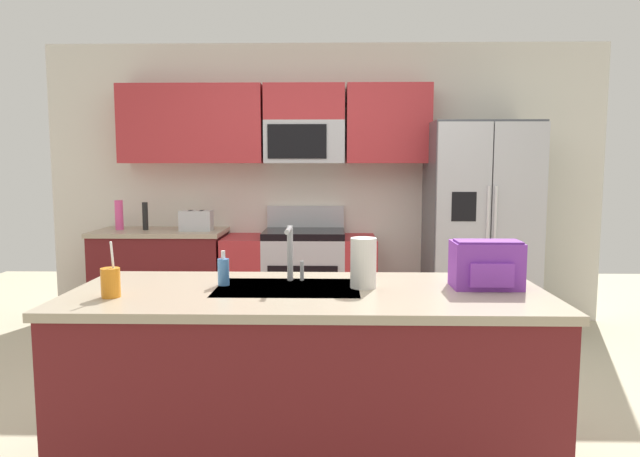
# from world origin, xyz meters

# --- Properties ---
(ground_plane) EXTENTS (9.00, 9.00, 0.00)m
(ground_plane) POSITION_xyz_m (0.00, 0.00, 0.00)
(ground_plane) COLOR beige
(ground_plane) RESTS_ON ground
(kitchen_wall_unit) EXTENTS (5.20, 0.43, 2.60)m
(kitchen_wall_unit) POSITION_xyz_m (-0.14, 2.08, 1.47)
(kitchen_wall_unit) COLOR silver
(kitchen_wall_unit) RESTS_ON ground
(back_counter) EXTENTS (1.16, 0.63, 0.90)m
(back_counter) POSITION_xyz_m (-1.49, 1.80, 0.45)
(back_counter) COLOR maroon
(back_counter) RESTS_ON ground
(range_oven) EXTENTS (1.36, 0.61, 1.10)m
(range_oven) POSITION_xyz_m (-0.22, 1.80, 0.44)
(range_oven) COLOR #B7BABF
(range_oven) RESTS_ON ground
(refrigerator) EXTENTS (0.90, 0.76, 1.85)m
(refrigerator) POSITION_xyz_m (1.37, 1.73, 0.93)
(refrigerator) COLOR #4C4F54
(refrigerator) RESTS_ON ground
(island_counter) EXTENTS (2.22, 0.90, 0.90)m
(island_counter) POSITION_xyz_m (-0.04, -0.66, 0.45)
(island_counter) COLOR maroon
(island_counter) RESTS_ON ground
(toaster) EXTENTS (0.28, 0.16, 0.18)m
(toaster) POSITION_xyz_m (-1.14, 1.75, 0.99)
(toaster) COLOR #B7BABF
(toaster) RESTS_ON back_counter
(pepper_mill) EXTENTS (0.05, 0.05, 0.25)m
(pepper_mill) POSITION_xyz_m (-1.62, 1.80, 1.03)
(pepper_mill) COLOR black
(pepper_mill) RESTS_ON back_counter
(bottle_pink) EXTENTS (0.07, 0.07, 0.27)m
(bottle_pink) POSITION_xyz_m (-1.86, 1.82, 1.03)
(bottle_pink) COLOR #EA4C93
(bottle_pink) RESTS_ON back_counter
(sink_faucet) EXTENTS (0.09, 0.21, 0.28)m
(sink_faucet) POSITION_xyz_m (-0.13, -0.47, 1.07)
(sink_faucet) COLOR #B7BABF
(sink_faucet) RESTS_ON island_counter
(drink_cup_orange) EXTENTS (0.08, 0.08, 0.25)m
(drink_cup_orange) POSITION_xyz_m (-0.91, -0.83, 0.97)
(drink_cup_orange) COLOR orange
(drink_cup_orange) RESTS_ON island_counter
(soap_dispenser) EXTENTS (0.06, 0.06, 0.17)m
(soap_dispenser) POSITION_xyz_m (-0.46, -0.56, 0.97)
(soap_dispenser) COLOR #4C8CD8
(soap_dispenser) RESTS_ON island_counter
(paper_towel_roll) EXTENTS (0.12, 0.12, 0.24)m
(paper_towel_roll) POSITION_xyz_m (0.22, -0.61, 1.02)
(paper_towel_roll) COLOR white
(paper_towel_roll) RESTS_ON island_counter
(backpack) EXTENTS (0.32, 0.22, 0.23)m
(backpack) POSITION_xyz_m (0.81, -0.60, 1.02)
(backpack) COLOR purple
(backpack) RESTS_ON island_counter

